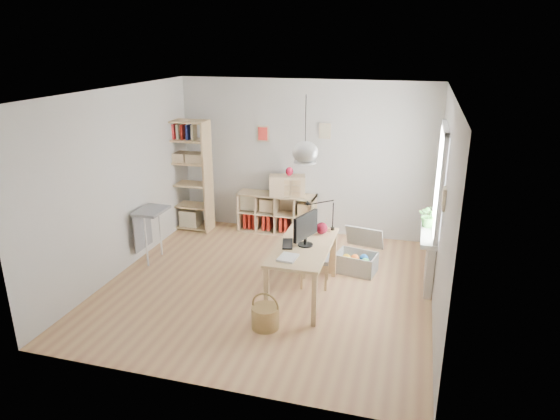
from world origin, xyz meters
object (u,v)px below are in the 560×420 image
(desk, at_px, (304,252))
(storage_chest, at_px, (358,258))
(tall_bookshelf, at_px, (188,171))
(drawer_chest, at_px, (287,185))
(chair, at_px, (315,254))
(cube_shelf, at_px, (276,216))
(monitor, at_px, (306,228))

(desk, height_order, storage_chest, desk)
(tall_bookshelf, bearing_deg, drawer_chest, 7.67)
(chair, bearing_deg, cube_shelf, 114.31)
(chair, xyz_separation_m, storage_chest, (0.54, 0.58, -0.26))
(chair, bearing_deg, drawer_chest, 109.56)
(drawer_chest, bearing_deg, cube_shelf, 154.34)
(storage_chest, distance_m, monitor, 1.41)
(storage_chest, height_order, monitor, monitor)
(cube_shelf, relative_size, chair, 1.75)
(desk, relative_size, tall_bookshelf, 0.75)
(storage_chest, relative_size, monitor, 1.52)
(cube_shelf, relative_size, storage_chest, 1.87)
(drawer_chest, bearing_deg, desk, -84.74)
(chair, height_order, storage_chest, chair)
(tall_bookshelf, relative_size, storage_chest, 2.67)
(desk, height_order, tall_bookshelf, tall_bookshelf)
(desk, xyz_separation_m, chair, (0.08, 0.42, -0.20))
(cube_shelf, relative_size, tall_bookshelf, 0.70)
(tall_bookshelf, height_order, drawer_chest, tall_bookshelf)
(storage_chest, bearing_deg, cube_shelf, 153.56)
(tall_bookshelf, xyz_separation_m, storage_chest, (3.21, -0.95, -0.89))
(tall_bookshelf, distance_m, storage_chest, 3.46)
(tall_bookshelf, relative_size, monitor, 4.07)
(monitor, height_order, drawer_chest, monitor)
(storage_chest, bearing_deg, chair, -122.82)
(cube_shelf, bearing_deg, storage_chest, -36.87)
(chair, distance_m, monitor, 0.69)
(monitor, bearing_deg, tall_bookshelf, 163.21)
(monitor, distance_m, drawer_chest, 2.34)
(chair, height_order, drawer_chest, drawer_chest)
(monitor, bearing_deg, storage_chest, 79.12)
(chair, relative_size, monitor, 1.63)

